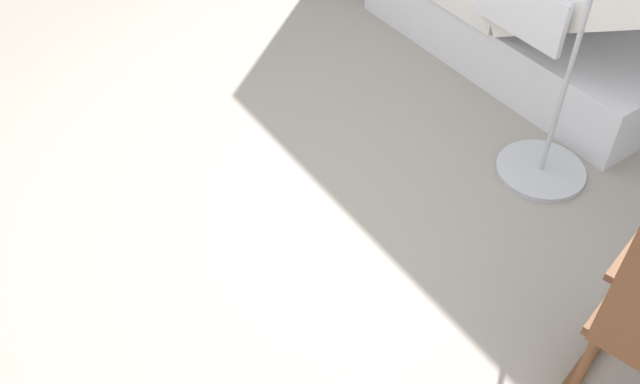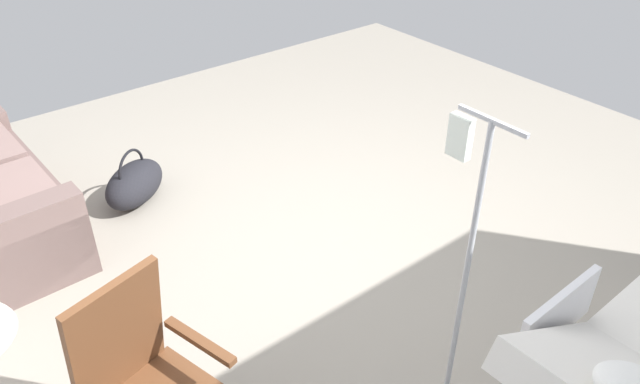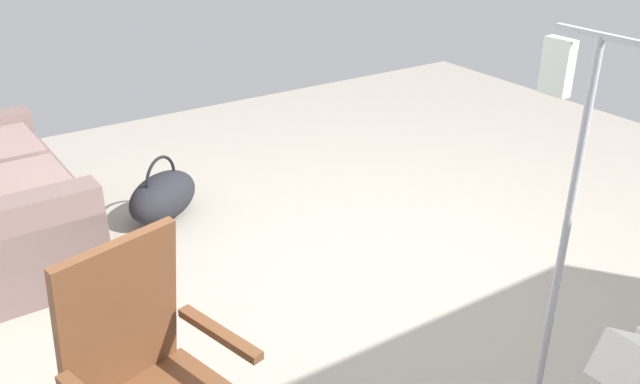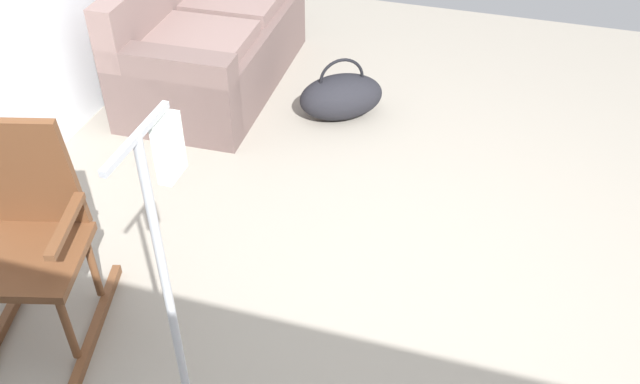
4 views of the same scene
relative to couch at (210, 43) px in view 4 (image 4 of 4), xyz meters
The scene contains 4 objects.
ground_plane 2.49m from the couch, 130.74° to the right, with size 6.73×6.73×0.00m, color gray.
couch is the anchor object (origin of this frame).
rocking_chair 2.28m from the couch, behind, with size 0.86×0.65×1.05m.
duffel_bag 1.03m from the couch, 100.06° to the right, with size 0.57×0.64×0.43m.
Camera 4 is at (-2.39, -0.13, 2.51)m, focal length 38.95 mm.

